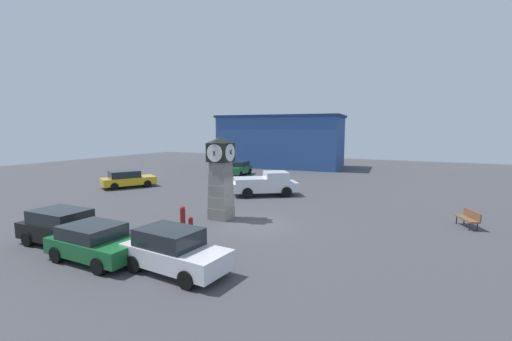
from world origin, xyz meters
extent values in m
plane|color=#424247|center=(0.00, 0.00, 0.00)|extent=(89.80, 89.80, 0.00)
cube|color=gray|center=(-2.19, 0.20, 0.33)|extent=(1.16, 1.16, 0.66)
cube|color=gray|center=(-2.19, 0.20, 1.00)|extent=(1.11, 1.11, 0.66)
cube|color=slate|center=(-2.19, 0.20, 1.66)|extent=(1.07, 1.07, 0.66)
cube|color=gray|center=(-2.19, 0.20, 2.32)|extent=(1.03, 1.03, 0.66)
cube|color=gray|center=(-2.19, 0.20, 2.99)|extent=(0.98, 0.98, 0.66)
cube|color=black|center=(-2.19, 0.20, 3.85)|extent=(1.21, 1.21, 1.07)
cylinder|color=white|center=(-2.19, 0.83, 3.85)|extent=(0.99, 0.04, 0.99)
cube|color=black|center=(-2.19, 0.86, 3.85)|extent=(0.06, 0.21, 0.14)
cube|color=black|center=(-2.19, 0.86, 3.85)|extent=(0.04, 0.11, 0.37)
cylinder|color=white|center=(-2.19, -0.42, 3.85)|extent=(0.99, 0.04, 0.99)
cube|color=black|center=(-2.19, -0.45, 3.85)|extent=(0.06, 0.14, 0.22)
cube|color=black|center=(-2.19, -0.45, 3.85)|extent=(0.04, 0.19, 0.35)
cylinder|color=white|center=(-1.57, 0.20, 3.85)|extent=(0.04, 0.99, 0.99)
cube|color=black|center=(-1.54, 0.20, 3.85)|extent=(0.19, 0.06, 0.18)
cube|color=black|center=(-1.54, 0.20, 3.85)|extent=(0.19, 0.04, 0.36)
cylinder|color=white|center=(-2.81, 0.20, 3.85)|extent=(0.04, 0.99, 0.99)
cube|color=black|center=(-2.85, 0.20, 3.85)|extent=(0.16, 0.06, 0.21)
cube|color=black|center=(-2.85, 0.20, 3.85)|extent=(0.37, 0.04, 0.07)
pyramid|color=black|center=(-2.19, 0.20, 4.56)|extent=(1.27, 1.27, 0.35)
cylinder|color=maroon|center=(-3.22, -2.03, 0.46)|extent=(0.28, 0.28, 0.91)
sphere|color=maroon|center=(-3.22, -2.03, 0.95)|extent=(0.26, 0.26, 0.26)
cylinder|color=maroon|center=(-2.00, -2.93, 0.36)|extent=(0.24, 0.24, 0.73)
sphere|color=maroon|center=(-2.00, -2.93, 0.76)|extent=(0.21, 0.21, 0.21)
cube|color=black|center=(-6.00, -6.73, 0.62)|extent=(4.43, 1.91, 0.71)
cube|color=#1E2328|center=(-6.33, -6.74, 1.27)|extent=(2.45, 1.73, 0.59)
cylinder|color=black|center=(-4.65, -5.84, 0.32)|extent=(0.64, 0.23, 0.64)
cylinder|color=black|center=(-4.62, -7.59, 0.32)|extent=(0.64, 0.23, 0.64)
cylinder|color=black|center=(-7.38, -5.88, 0.32)|extent=(0.64, 0.23, 0.64)
cylinder|color=black|center=(-7.35, -7.63, 0.32)|extent=(0.64, 0.23, 0.64)
cube|color=#19602D|center=(-3.17, -7.36, 0.58)|extent=(3.95, 2.04, 0.63)
cube|color=#1E2328|center=(-3.46, -7.35, 1.15)|extent=(2.19, 1.84, 0.51)
cylinder|color=black|center=(-1.94, -6.45, 0.32)|extent=(0.64, 0.23, 0.64)
cylinder|color=black|center=(-1.98, -8.31, 0.32)|extent=(0.64, 0.23, 0.64)
cylinder|color=black|center=(-4.36, -6.40, 0.32)|extent=(0.64, 0.23, 0.64)
cylinder|color=black|center=(-4.40, -8.26, 0.32)|extent=(0.64, 0.23, 0.64)
cube|color=silver|center=(0.33, -6.90, 0.61)|extent=(4.17, 2.05, 0.69)
cube|color=#1E2328|center=(0.03, -6.87, 1.27)|extent=(2.35, 1.76, 0.62)
cylinder|color=black|center=(1.65, -6.18, 0.32)|extent=(0.66, 0.27, 0.64)
cylinder|color=black|center=(1.52, -7.82, 0.32)|extent=(0.66, 0.27, 0.64)
cylinder|color=black|center=(-0.85, -5.98, 0.32)|extent=(0.66, 0.27, 0.64)
cylinder|color=black|center=(-0.98, -7.62, 0.32)|extent=(0.66, 0.27, 0.64)
cube|color=gold|center=(-15.39, 5.73, 0.59)|extent=(3.99, 4.88, 0.63)
cube|color=#1E2328|center=(-15.56, 5.44, 1.20)|extent=(2.83, 3.06, 0.60)
cylinder|color=black|center=(-15.50, 7.41, 0.32)|extent=(0.51, 0.66, 0.64)
cylinder|color=black|center=(-13.87, 6.45, 0.32)|extent=(0.51, 0.66, 0.64)
cylinder|color=black|center=(-16.91, 5.01, 0.32)|extent=(0.51, 0.66, 0.64)
cylinder|color=black|center=(-15.28, 4.05, 0.32)|extent=(0.51, 0.66, 0.64)
cube|color=#19602D|center=(-10.56, 17.07, 0.64)|extent=(2.35, 4.58, 0.75)
cube|color=#1E2328|center=(-10.60, 17.40, 1.28)|extent=(1.97, 2.60, 0.52)
cylinder|color=black|center=(-9.53, 15.82, 0.32)|extent=(0.30, 0.66, 0.64)
cylinder|color=black|center=(-11.26, 15.61, 0.32)|extent=(0.30, 0.66, 0.64)
cylinder|color=black|center=(-9.86, 18.53, 0.32)|extent=(0.30, 0.66, 0.64)
cylinder|color=black|center=(-11.59, 18.32, 0.32)|extent=(0.30, 0.66, 0.64)
cube|color=silver|center=(-2.88, 7.68, 0.70)|extent=(5.24, 4.52, 0.70)
cube|color=silver|center=(-2.16, 8.19, 1.45)|extent=(2.52, 2.55, 0.80)
cube|color=silver|center=(-3.69, 7.10, 1.23)|extent=(3.40, 3.21, 0.36)
cylinder|color=black|center=(-2.19, 9.32, 0.40)|extent=(0.81, 0.69, 0.80)
cylinder|color=black|center=(-1.10, 7.78, 0.40)|extent=(0.81, 0.69, 0.80)
cylinder|color=black|center=(-4.65, 7.58, 0.40)|extent=(0.81, 0.69, 0.80)
cylinder|color=black|center=(-3.56, 6.04, 0.40)|extent=(0.81, 0.69, 0.80)
cube|color=brown|center=(10.39, 4.45, 0.45)|extent=(1.07, 1.67, 0.08)
cube|color=brown|center=(10.62, 4.55, 0.70)|extent=(0.66, 1.50, 0.40)
cylinder|color=#262628|center=(9.96, 4.97, 0.23)|extent=(0.06, 0.06, 0.45)
cylinder|color=#262628|center=(10.44, 3.79, 0.23)|extent=(0.06, 0.06, 0.45)
cylinder|color=#262628|center=(10.33, 5.12, 0.23)|extent=(0.06, 0.06, 0.45)
cylinder|color=#262628|center=(10.81, 3.94, 0.23)|extent=(0.06, 0.06, 0.45)
cube|color=#2D5193|center=(-9.67, 27.64, 3.36)|extent=(16.75, 9.13, 6.71)
cube|color=navy|center=(-9.67, 27.64, 6.86)|extent=(17.25, 9.40, 0.30)
camera|label=1|loc=(8.21, -16.26, 5.16)|focal=24.00mm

